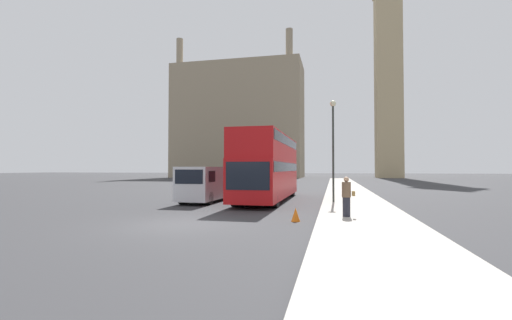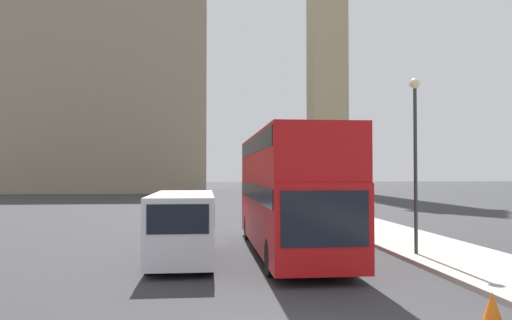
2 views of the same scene
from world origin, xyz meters
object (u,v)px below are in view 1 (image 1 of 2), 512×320
(red_double_decker_bus, at_px, (268,164))
(street_lamp, at_px, (333,136))
(clock_tower, at_px, (388,45))
(white_van, at_px, (207,183))
(pedestrian, at_px, (347,197))

(red_double_decker_bus, bearing_deg, street_lamp, -18.69)
(street_lamp, bearing_deg, clock_tower, 78.75)
(white_van, height_order, street_lamp, street_lamp)
(red_double_decker_bus, xyz_separation_m, pedestrian, (4.69, -7.57, -1.42))
(red_double_decker_bus, distance_m, pedestrian, 9.02)
(red_double_decker_bus, relative_size, white_van, 1.85)
(red_double_decker_bus, distance_m, white_van, 4.12)
(red_double_decker_bus, bearing_deg, clock_tower, 74.83)
(clock_tower, bearing_deg, red_double_decker_bus, -105.17)
(red_double_decker_bus, xyz_separation_m, white_van, (-3.71, -1.35, -1.18))
(clock_tower, distance_m, street_lamp, 69.64)
(clock_tower, distance_m, white_van, 72.56)
(clock_tower, xyz_separation_m, street_lamp, (-12.54, -63.02, -26.85))
(clock_tower, height_order, red_double_decker_bus, clock_tower)
(pedestrian, distance_m, street_lamp, 6.91)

